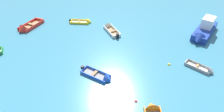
% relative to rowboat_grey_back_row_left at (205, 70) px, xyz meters
% --- Properties ---
extents(rowboat_grey_back_row_left, '(2.94, 2.92, 0.92)m').
position_rel_rowboat_grey_back_row_left_xyz_m(rowboat_grey_back_row_left, '(0.00, 0.00, 0.00)').
color(rowboat_grey_back_row_left, beige).
rests_on(rowboat_grey_back_row_left, ground_plane).
extents(motor_launch_deep_blue_far_left, '(5.91, 6.60, 2.67)m').
position_rel_rowboat_grey_back_row_left_xyz_m(motor_launch_deep_blue_far_left, '(3.16, 7.68, 0.60)').
color(motor_launch_deep_blue_far_left, navy).
rests_on(motor_launch_deep_blue_far_left, ground_plane).
extents(rowboat_blue_near_camera, '(3.68, 2.98, 1.10)m').
position_rel_rowboat_grey_back_row_left_xyz_m(rowboat_blue_near_camera, '(-11.35, -0.65, 0.01)').
color(rowboat_blue_near_camera, gray).
rests_on(rowboat_blue_near_camera, ground_plane).
extents(rowboat_yellow_far_right, '(3.67, 1.61, 1.11)m').
position_rel_rowboat_grey_back_row_left_xyz_m(rowboat_yellow_far_right, '(-14.04, 12.42, 0.00)').
color(rowboat_yellow_far_right, beige).
rests_on(rowboat_yellow_far_right, ground_plane).
extents(rowboat_white_near_right, '(2.61, 4.22, 1.13)m').
position_rel_rowboat_grey_back_row_left_xyz_m(rowboat_white_near_right, '(-10.26, 10.05, 0.05)').
color(rowboat_white_near_right, '#99754C').
rests_on(rowboat_white_near_right, ground_plane).
extents(rowboat_red_back_row_right, '(3.44, 4.77, 1.54)m').
position_rel_rowboat_grey_back_row_left_xyz_m(rowboat_red_back_row_right, '(-22.88, 10.48, 0.07)').
color(rowboat_red_back_row_right, '#99754C').
rests_on(rowboat_red_back_row_right, ground_plane).
extents(mooring_buoy_trailing, '(0.34, 0.34, 0.34)m').
position_rel_rowboat_grey_back_row_left_xyz_m(mooring_buoy_trailing, '(-3.66, 1.30, -0.15)').
color(mooring_buoy_trailing, yellow).
rests_on(mooring_buoy_trailing, ground_plane).
extents(mooring_buoy_between_boats_right, '(0.28, 0.28, 0.28)m').
position_rel_rowboat_grey_back_row_left_xyz_m(mooring_buoy_between_boats_right, '(-8.29, -3.86, -0.15)').
color(mooring_buoy_between_boats_right, red).
rests_on(mooring_buoy_between_boats_right, ground_plane).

